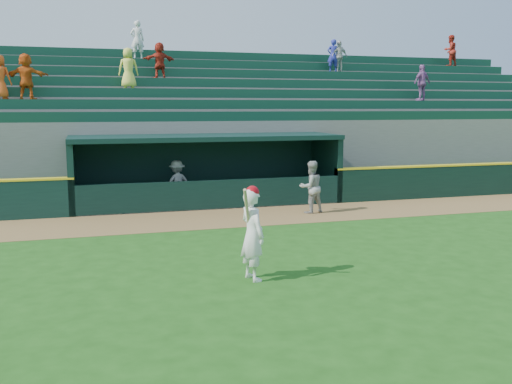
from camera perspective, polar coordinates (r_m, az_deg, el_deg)
ground at (r=13.30m, az=2.00°, el=-6.53°), size 120.00×120.00×0.00m
warning_track at (r=17.88m, az=-3.05°, el=-2.60°), size 40.00×3.00×0.01m
dugout_player_front at (r=18.68m, az=5.52°, el=0.50°), size 0.94×0.79×1.72m
dugout_player_inside at (r=20.28m, az=-7.89°, el=0.91°), size 1.15×0.85×1.59m
dugout at (r=20.69m, az=-5.12°, el=2.68°), size 9.40×2.80×2.46m
stands at (r=25.08m, az=-7.29°, el=6.04°), size 34.50×6.28×7.14m
batter_at_plate at (r=11.39m, az=-0.36°, el=-4.13°), size 0.61×0.84×1.93m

